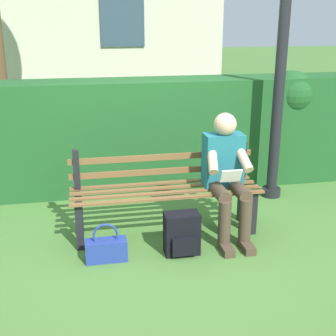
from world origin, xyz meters
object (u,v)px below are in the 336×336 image
(person_seated, at_px, (227,172))
(handbag, at_px, (106,249))
(backpack, at_px, (182,234))
(park_bench, at_px, (165,191))
(lamp_post, at_px, (284,31))

(person_seated, bearing_deg, handbag, 14.43)
(backpack, relative_size, handbag, 1.07)
(person_seated, relative_size, backpack, 3.08)
(park_bench, height_order, lamp_post, lamp_post)
(park_bench, height_order, person_seated, person_seated)
(lamp_post, bearing_deg, handbag, 29.49)
(handbag, bearing_deg, person_seated, -165.57)
(handbag, bearing_deg, backpack, 179.87)
(park_bench, xyz_separation_m, handbag, (0.62, 0.47, -0.33))
(park_bench, bearing_deg, backpack, 98.22)
(park_bench, relative_size, person_seated, 1.53)
(handbag, bearing_deg, lamp_post, -150.51)
(person_seated, distance_m, backpack, 0.75)
(person_seated, bearing_deg, backpack, 31.38)
(person_seated, bearing_deg, park_bench, -15.68)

